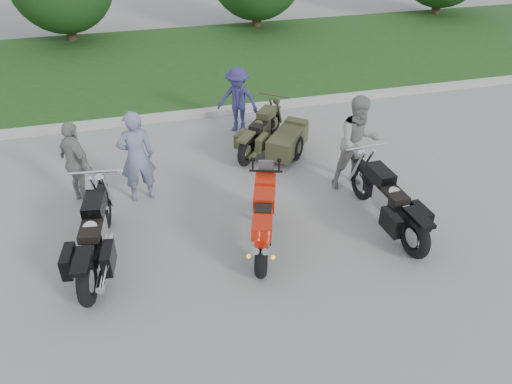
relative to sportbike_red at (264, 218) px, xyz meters
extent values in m
plane|color=gray|center=(-0.62, -0.44, -0.60)|extent=(80.00, 80.00, 0.00)
cube|color=#B3B1A9|center=(-0.62, 5.56, -0.52)|extent=(60.00, 0.30, 0.15)
cube|color=#335B1F|center=(-0.62, 9.71, -0.53)|extent=(60.00, 8.00, 0.14)
cylinder|color=#3F2B1C|center=(-3.62, 13.06, 0.00)|extent=(0.36, 0.36, 1.20)
cylinder|color=#3F2B1C|center=(3.38, 13.06, 0.00)|extent=(0.36, 0.36, 1.20)
cylinder|color=#3F2B1C|center=(11.38, 13.06, 0.00)|extent=(0.36, 0.36, 1.20)
torus|color=black|center=(-0.22, -0.67, -0.28)|extent=(0.39, 0.67, 0.64)
torus|color=black|center=(0.25, 0.76, -0.29)|extent=(0.31, 0.63, 0.62)
cube|color=black|center=(0.00, -0.01, -0.03)|extent=(0.57, 0.98, 0.36)
cube|color=red|center=(0.07, 0.22, 0.25)|extent=(0.52, 0.65, 0.27)
cube|color=red|center=(-0.15, -0.45, 0.21)|extent=(0.48, 0.64, 0.23)
cube|color=black|center=(-0.04, -0.13, 0.30)|extent=(0.37, 0.43, 0.10)
cube|color=red|center=(0.19, 0.58, 0.21)|extent=(0.47, 0.51, 0.42)
cylinder|color=silver|center=(-0.31, -0.70, 0.05)|extent=(0.26, 0.49, 0.23)
cylinder|color=silver|center=(-0.17, -0.75, 0.05)|extent=(0.26, 0.49, 0.23)
torus|color=black|center=(-2.85, -0.57, -0.22)|extent=(0.30, 0.78, 0.76)
torus|color=black|center=(-2.59, 1.26, -0.24)|extent=(0.24, 0.73, 0.72)
cube|color=black|center=(-2.72, 0.34, -0.13)|extent=(0.44, 1.36, 0.16)
cube|color=silver|center=(-2.72, 0.34, -0.04)|extent=(0.40, 0.55, 0.39)
cube|color=black|center=(-2.67, 0.68, 0.27)|extent=(0.40, 0.65, 0.25)
cube|color=black|center=(-2.75, 0.18, 0.16)|extent=(0.39, 0.60, 0.13)
cube|color=black|center=(-2.85, -0.57, 0.19)|extent=(0.33, 0.64, 0.07)
cylinder|color=silver|center=(-2.58, -0.07, -0.28)|extent=(0.29, 1.23, 0.11)
torus|color=black|center=(2.35, -0.86, -0.22)|extent=(0.23, 0.76, 0.75)
torus|color=black|center=(2.24, 0.94, -0.25)|extent=(0.17, 0.71, 0.70)
cube|color=black|center=(2.30, 0.04, -0.14)|extent=(0.32, 1.33, 0.15)
cube|color=silver|center=(2.30, 0.04, -0.05)|extent=(0.36, 0.51, 0.38)
cube|color=black|center=(2.28, 0.37, 0.26)|extent=(0.34, 0.62, 0.24)
cube|color=black|center=(2.31, -0.12, 0.15)|extent=(0.34, 0.57, 0.13)
cube|color=black|center=(2.35, -0.86, 0.17)|extent=(0.28, 0.62, 0.07)
cylinder|color=silver|center=(2.52, -0.33, -0.29)|extent=(0.18, 1.21, 0.11)
torus|color=black|center=(0.39, 2.77, -0.27)|extent=(0.55, 0.62, 0.66)
torus|color=black|center=(1.40, 4.03, -0.28)|extent=(0.48, 0.56, 0.63)
cube|color=black|center=(0.89, 3.40, -0.19)|extent=(0.90, 1.05, 0.14)
cube|color=#3C3D23|center=(0.89, 3.40, -0.11)|extent=(0.50, 0.53, 0.34)
cube|color=#3C3D23|center=(1.08, 3.63, 0.16)|extent=(0.55, 0.59, 0.21)
cube|color=black|center=(0.80, 3.29, 0.07)|extent=(0.52, 0.55, 0.12)
cube|color=#3C3D23|center=(0.39, 2.77, 0.09)|extent=(0.50, 0.55, 0.06)
cylinder|color=#3C3D23|center=(0.82, 3.02, -0.32)|extent=(0.75, 0.90, 0.10)
cube|color=#3C3D23|center=(1.37, 2.90, -0.21)|extent=(1.21, 1.33, 0.44)
torus|color=black|center=(1.56, 2.74, -0.32)|extent=(0.43, 0.50, 0.55)
imported|color=slate|center=(-1.91, 2.06, 0.33)|extent=(0.72, 0.52, 1.85)
imported|color=gray|center=(2.32, 1.42, 0.36)|extent=(0.95, 0.76, 1.92)
imported|color=navy|center=(0.62, 4.48, 0.21)|extent=(1.19, 1.08, 1.61)
imported|color=gray|center=(-3.01, 2.26, 0.24)|extent=(0.89, 1.04, 1.67)
camera|label=1|loc=(-1.85, -6.43, 4.91)|focal=35.00mm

